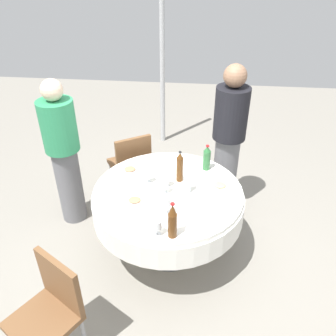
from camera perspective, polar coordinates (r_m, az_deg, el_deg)
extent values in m
plane|color=gray|center=(3.53, 0.00, -13.37)|extent=(10.00, 10.00, 0.00)
cylinder|color=white|center=(3.05, 0.00, -3.97)|extent=(1.32, 1.32, 0.04)
cylinder|color=white|center=(3.13, 0.00, -5.88)|extent=(1.35, 1.35, 0.22)
cylinder|color=slate|center=(3.36, 0.00, -10.54)|extent=(0.14, 0.14, 0.48)
cylinder|color=slate|center=(3.52, 0.00, -13.20)|extent=(0.56, 0.56, 0.03)
cylinder|color=#593314|center=(2.53, 0.74, -9.45)|extent=(0.07, 0.07, 0.21)
cone|color=#593314|center=(2.44, 0.76, -6.88)|extent=(0.06, 0.06, 0.09)
cylinder|color=red|center=(2.41, 0.77, -5.97)|extent=(0.03, 0.03, 0.01)
cylinder|color=#2D6B38|center=(3.30, 6.42, 1.30)|extent=(0.07, 0.07, 0.20)
cone|color=#2D6B38|center=(3.23, 6.55, 3.17)|extent=(0.06, 0.06, 0.05)
cylinder|color=red|center=(3.22, 6.59, 3.66)|extent=(0.03, 0.03, 0.01)
cylinder|color=#593314|center=(3.10, 1.95, -0.22)|extent=(0.06, 0.06, 0.24)
cone|color=#593314|center=(3.02, 2.00, 2.10)|extent=(0.05, 0.05, 0.05)
cylinder|color=black|center=(3.01, 2.02, 2.64)|extent=(0.03, 0.03, 0.01)
cylinder|color=silver|center=(2.97, 3.21, -2.54)|extent=(0.06, 0.06, 0.18)
cone|color=silver|center=(2.91, 3.28, -0.67)|extent=(0.06, 0.06, 0.05)
cylinder|color=silver|center=(2.89, 3.30, -0.14)|extent=(0.03, 0.03, 0.01)
cylinder|color=white|center=(3.09, -0.23, -3.00)|extent=(0.06, 0.06, 0.00)
cylinder|color=white|center=(3.07, -0.23, -2.51)|extent=(0.01, 0.01, 0.06)
cylinder|color=white|center=(3.03, -0.23, -1.49)|extent=(0.06, 0.06, 0.07)
cylinder|color=maroon|center=(3.04, -0.23, -1.81)|extent=(0.05, 0.05, 0.03)
cylinder|color=white|center=(2.62, -1.84, -10.90)|extent=(0.06, 0.06, 0.00)
cylinder|color=white|center=(2.59, -1.85, -10.36)|extent=(0.01, 0.01, 0.06)
cylinder|color=white|center=(2.55, -1.88, -9.27)|extent=(0.07, 0.07, 0.07)
cylinder|color=white|center=(3.14, -3.39, -2.36)|extent=(0.06, 0.06, 0.00)
cylinder|color=white|center=(3.12, -3.41, -1.82)|extent=(0.01, 0.01, 0.07)
cylinder|color=white|center=(3.08, -3.45, -0.69)|extent=(0.07, 0.07, 0.08)
cylinder|color=white|center=(2.79, -0.23, -7.55)|extent=(0.06, 0.06, 0.00)
cylinder|color=white|center=(2.76, -0.23, -6.89)|extent=(0.01, 0.01, 0.08)
cylinder|color=white|center=(2.71, -0.24, -5.60)|extent=(0.06, 0.06, 0.08)
cylinder|color=maroon|center=(2.73, -0.24, -5.96)|extent=(0.05, 0.05, 0.03)
cylinder|color=white|center=(3.01, -0.59, -4.15)|extent=(0.06, 0.06, 0.00)
cylinder|color=white|center=(2.98, -0.59, -3.59)|extent=(0.01, 0.01, 0.07)
cylinder|color=white|center=(2.94, -0.60, -2.43)|extent=(0.07, 0.07, 0.08)
cylinder|color=gold|center=(2.95, -0.60, -2.78)|extent=(0.06, 0.06, 0.03)
cylinder|color=white|center=(3.10, 8.57, -3.08)|extent=(0.24, 0.24, 0.02)
ellipsoid|color=tan|center=(3.09, 8.59, -2.81)|extent=(0.11, 0.10, 0.02)
cylinder|color=white|center=(2.91, -5.53, -5.55)|extent=(0.23, 0.23, 0.02)
ellipsoid|color=tan|center=(2.90, -5.55, -5.27)|extent=(0.10, 0.09, 0.02)
cylinder|color=white|center=(3.31, -6.33, -0.41)|extent=(0.24, 0.24, 0.02)
ellipsoid|color=tan|center=(3.30, -6.35, -0.15)|extent=(0.11, 0.10, 0.02)
cube|color=silver|center=(3.42, 2.42, 0.85)|extent=(0.02, 0.18, 0.00)
cube|color=white|center=(2.72, 4.98, -8.71)|extent=(0.13, 0.13, 0.02)
cylinder|color=slate|center=(3.86, 9.39, -0.80)|extent=(0.26, 0.26, 0.88)
cylinder|color=black|center=(3.52, 10.43, 8.87)|extent=(0.34, 0.34, 0.54)
sphere|color=#8C664C|center=(3.39, 11.08, 14.77)|extent=(0.23, 0.23, 0.23)
cylinder|color=slate|center=(3.78, -15.98, -2.68)|extent=(0.26, 0.26, 0.86)
cylinder|color=#2D8C59|center=(3.45, -17.69, 6.66)|extent=(0.34, 0.34, 0.51)
sphere|color=beige|center=(3.32, -18.72, 12.16)|extent=(0.20, 0.20, 0.20)
cube|color=brown|center=(3.97, -6.49, 0.62)|extent=(0.55, 0.55, 0.04)
cube|color=brown|center=(3.71, -5.68, 2.05)|extent=(0.36, 0.25, 0.42)
cylinder|color=gray|center=(4.28, -5.00, -0.42)|extent=(0.03, 0.03, 0.43)
cylinder|color=gray|center=(4.19, -9.30, -1.57)|extent=(0.03, 0.03, 0.43)
cylinder|color=gray|center=(4.02, -3.14, -2.80)|extent=(0.03, 0.03, 0.43)
cylinder|color=gray|center=(3.92, -7.69, -4.08)|extent=(0.03, 0.03, 0.43)
cube|color=brown|center=(2.64, -19.99, -22.77)|extent=(0.55, 0.55, 0.04)
cube|color=brown|center=(2.52, -17.48, -17.72)|extent=(0.36, 0.24, 0.42)
cylinder|color=gray|center=(2.96, -18.26, -21.61)|extent=(0.03, 0.03, 0.43)
cylinder|color=#B2B5B7|center=(4.93, -0.95, 17.91)|extent=(0.07, 0.07, 2.56)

